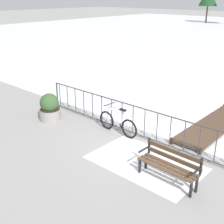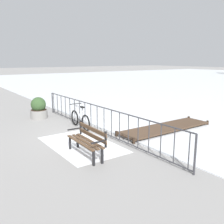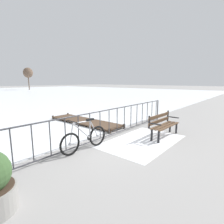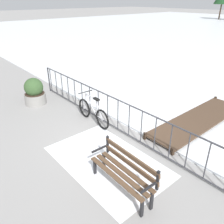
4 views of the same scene
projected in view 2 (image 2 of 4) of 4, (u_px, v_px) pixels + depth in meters
ground_plane at (97, 132)px, 9.75m from camera, size 160.00×160.00×0.00m
snow_patch at (81, 144)px, 8.34m from camera, size 3.14×1.93×0.01m
railing_fence at (97, 118)px, 9.63m from camera, size 9.06×0.06×1.07m
bicycle_near_railing at (80, 119)px, 10.28m from camera, size 1.71×0.52×0.97m
park_bench at (88, 139)px, 7.32m from camera, size 1.61×0.53×0.89m
planter_with_shrub at (39, 109)px, 11.95m from camera, size 0.80×0.80×1.03m
wooden_dock at (166, 127)px, 9.99m from camera, size 1.10×4.26×0.20m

